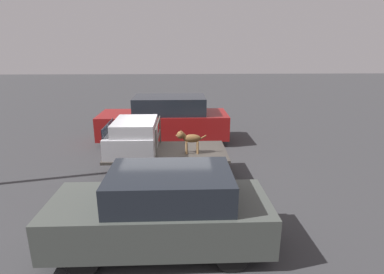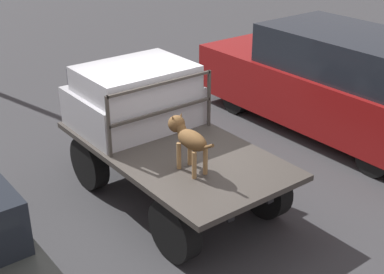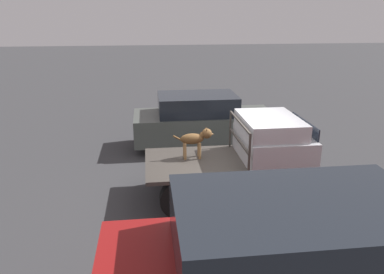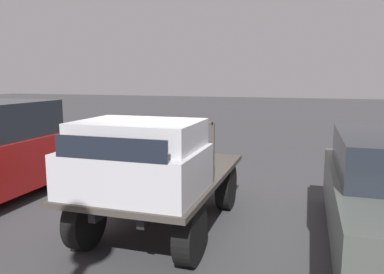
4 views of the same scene
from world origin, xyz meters
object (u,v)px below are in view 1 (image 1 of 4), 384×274
at_px(parked_sedan, 163,210).
at_px(dog, 189,138).
at_px(parked_pickup_far, 165,120).
at_px(flatbed_truck, 167,159).

bearing_deg(parked_sedan, dog, -106.54).
bearing_deg(parked_pickup_far, parked_sedan, 85.40).
xyz_separation_m(dog, parked_sedan, (0.60, 3.16, -0.52)).
bearing_deg(dog, flatbed_truck, -28.48).
relative_size(flatbed_truck, parked_sedan, 0.84).
xyz_separation_m(parked_sedan, parked_pickup_far, (0.28, -7.27, 0.14)).
bearing_deg(flatbed_truck, dog, 160.22).
height_order(flatbed_truck, parked_sedan, parked_sedan).
distance_m(flatbed_truck, dog, 1.00).
xyz_separation_m(flatbed_truck, parked_pickup_far, (0.24, -3.87, 0.34)).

